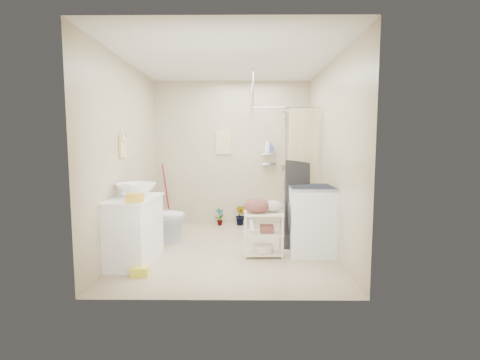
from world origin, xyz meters
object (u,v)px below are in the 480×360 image
object	(u,v)px
vanity	(134,230)
toilet	(161,217)
laundry_rack	(263,230)
washing_machine	(312,220)

from	to	relation	value
vanity	toilet	world-z (taller)	vanity
vanity	laundry_rack	bearing A→B (deg)	11.51
vanity	washing_machine	xyz separation A→B (m)	(2.30, 0.40, 0.05)
laundry_rack	washing_machine	bearing A→B (deg)	11.53
toilet	washing_machine	bearing A→B (deg)	-105.34
laundry_rack	vanity	bearing A→B (deg)	-172.67
toilet	laundry_rack	distance (m)	1.64
vanity	laundry_rack	world-z (taller)	vanity
vanity	laundry_rack	xyz separation A→B (m)	(1.63, 0.25, -0.06)
washing_machine	laundry_rack	size ratio (longest dim) A/B	1.30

